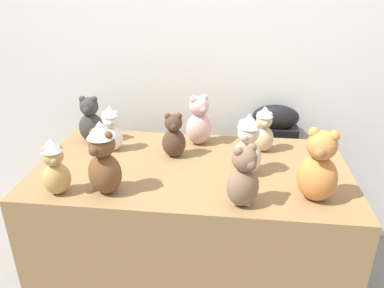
# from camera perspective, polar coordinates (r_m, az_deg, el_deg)

# --- Properties ---
(wall_back) EXTENTS (7.00, 0.08, 2.60)m
(wall_back) POSITION_cam_1_polar(r_m,az_deg,el_deg) (2.29, 1.96, 15.68)
(wall_back) COLOR silver
(wall_back) RESTS_ON ground_plane
(display_table) EXTENTS (1.52, 0.81, 0.79)m
(display_table) POSITION_cam_1_polar(r_m,az_deg,el_deg) (2.05, -0.00, -13.29)
(display_table) COLOR olive
(display_table) RESTS_ON ground_plane
(instrument_case) EXTENTS (0.28, 0.12, 0.95)m
(instrument_case) POSITION_cam_1_polar(r_m,az_deg,el_deg) (2.45, 11.85, -4.60)
(instrument_case) COLOR black
(instrument_case) RESTS_ON ground_plane
(teddy_bear_ginger) EXTENTS (0.20, 0.19, 0.32)m
(teddy_bear_ginger) POSITION_cam_1_polar(r_m,az_deg,el_deg) (1.59, 18.84, -3.50)
(teddy_bear_ginger) COLOR #D17F3D
(teddy_bear_ginger) RESTS_ON display_table
(teddy_bear_cream) EXTENTS (0.17, 0.16, 0.30)m
(teddy_bear_cream) POSITION_cam_1_polar(r_m,az_deg,el_deg) (1.72, 8.54, -0.14)
(teddy_bear_cream) COLOR beige
(teddy_bear_cream) RESTS_ON display_table
(teddy_bear_snow) EXTENTS (0.14, 0.12, 0.25)m
(teddy_bear_snow) POSITION_cam_1_polar(r_m,az_deg,el_deg) (1.99, -12.31, 2.27)
(teddy_bear_snow) COLOR white
(teddy_bear_snow) RESTS_ON display_table
(teddy_bear_honey) EXTENTS (0.15, 0.15, 0.26)m
(teddy_bear_honey) POSITION_cam_1_polar(r_m,az_deg,el_deg) (1.66, -20.30, -3.36)
(teddy_bear_honey) COLOR tan
(teddy_bear_honey) RESTS_ON display_table
(teddy_bear_sand) EXTENTS (0.12, 0.11, 0.25)m
(teddy_bear_sand) POSITION_cam_1_polar(r_m,az_deg,el_deg) (1.97, 10.91, 2.18)
(teddy_bear_sand) COLOR #CCB78E
(teddy_bear_sand) RESTS_ON display_table
(teddy_bear_cocoa) EXTENTS (0.14, 0.12, 0.24)m
(teddy_bear_cocoa) POSITION_cam_1_polar(r_m,az_deg,el_deg) (1.89, -2.82, 1.13)
(teddy_bear_cocoa) COLOR #4C3323
(teddy_bear_cocoa) RESTS_ON display_table
(teddy_bear_charcoal) EXTENTS (0.14, 0.13, 0.27)m
(teddy_bear_charcoal) POSITION_cam_1_polar(r_m,az_deg,el_deg) (2.13, -15.29, 3.43)
(teddy_bear_charcoal) COLOR #383533
(teddy_bear_charcoal) RESTS_ON display_table
(teddy_bear_mocha) EXTENTS (0.18, 0.17, 0.27)m
(teddy_bear_mocha) POSITION_cam_1_polar(r_m,az_deg,el_deg) (1.49, 7.90, -5.17)
(teddy_bear_mocha) COLOR #7F6047
(teddy_bear_mocha) RESTS_ON display_table
(teddy_bear_blush) EXTENTS (0.19, 0.18, 0.28)m
(teddy_bear_blush) POSITION_cam_1_polar(r_m,az_deg,el_deg) (2.03, 1.07, 3.47)
(teddy_bear_blush) COLOR beige
(teddy_bear_blush) RESTS_ON display_table
(teddy_bear_chestnut) EXTENTS (0.18, 0.17, 0.33)m
(teddy_bear_chestnut) POSITION_cam_1_polar(r_m,az_deg,el_deg) (1.59, -13.46, -2.24)
(teddy_bear_chestnut) COLOR brown
(teddy_bear_chestnut) RESTS_ON display_table
(name_card_front_left) EXTENTS (0.07, 0.01, 0.05)m
(name_card_front_left) POSITION_cam_1_polar(r_m,az_deg,el_deg) (1.54, 7.67, -8.49)
(name_card_front_left) COLOR white
(name_card_front_left) RESTS_ON display_table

